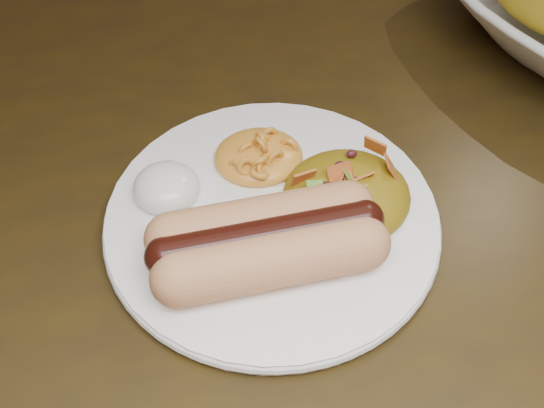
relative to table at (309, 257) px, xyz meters
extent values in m
cube|color=black|center=(0.00, 0.00, 0.07)|extent=(1.60, 0.90, 0.04)
cylinder|color=white|center=(-0.04, -0.03, 0.10)|extent=(0.32, 0.32, 0.01)
cylinder|color=tan|center=(-0.05, -0.09, 0.13)|extent=(0.13, 0.05, 0.04)
cylinder|color=tan|center=(-0.05, -0.05, 0.13)|extent=(0.13, 0.05, 0.04)
cylinder|color=black|center=(-0.05, -0.07, 0.13)|extent=(0.14, 0.04, 0.03)
ellipsoid|color=#FFB24B|center=(-0.04, 0.03, 0.12)|extent=(0.08, 0.08, 0.03)
ellipsoid|color=white|center=(-0.12, 0.00, 0.12)|extent=(0.07, 0.07, 0.03)
ellipsoid|color=#AD6800|center=(0.02, -0.03, 0.12)|extent=(0.10, 0.09, 0.04)
camera|label=1|loc=(-0.09, -0.34, 0.48)|focal=42.00mm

